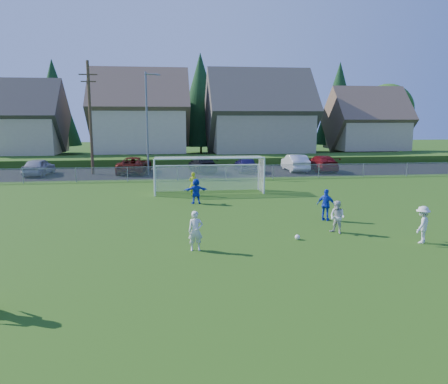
# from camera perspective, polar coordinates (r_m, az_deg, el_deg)

# --- Properties ---
(ground) EXTENTS (160.00, 160.00, 0.00)m
(ground) POSITION_cam_1_polar(r_m,az_deg,el_deg) (14.75, 4.14, -10.67)
(ground) COLOR #193D0C
(ground) RESTS_ON ground
(asphalt_lot) EXTENTS (60.00, 60.00, 0.00)m
(asphalt_lot) POSITION_cam_1_polar(r_m,az_deg,el_deg) (41.44, -3.53, 2.65)
(asphalt_lot) COLOR black
(asphalt_lot) RESTS_ON ground
(grass_embankment) EXTENTS (70.00, 6.00, 0.80)m
(grass_embankment) POSITION_cam_1_polar(r_m,az_deg,el_deg) (48.84, -4.15, 4.19)
(grass_embankment) COLOR #1E420F
(grass_embankment) RESTS_ON ground
(soccer_ball) EXTENTS (0.22, 0.22, 0.22)m
(soccer_ball) POSITION_cam_1_polar(r_m,az_deg,el_deg) (18.87, 9.56, -5.83)
(soccer_ball) COLOR white
(soccer_ball) RESTS_ON ground
(player_white_a) EXTENTS (0.59, 0.40, 1.56)m
(player_white_a) POSITION_cam_1_polar(r_m,az_deg,el_deg) (17.03, -3.74, -5.09)
(player_white_a) COLOR silver
(player_white_a) RESTS_ON ground
(player_white_b) EXTENTS (0.87, 0.91, 1.48)m
(player_white_b) POSITION_cam_1_polar(r_m,az_deg,el_deg) (20.09, 14.58, -3.20)
(player_white_b) COLOR silver
(player_white_b) RESTS_ON ground
(player_white_c) EXTENTS (1.13, 1.10, 1.55)m
(player_white_c) POSITION_cam_1_polar(r_m,az_deg,el_deg) (19.74, 24.48, -3.90)
(player_white_c) COLOR silver
(player_white_c) RESTS_ON ground
(player_blue_a) EXTENTS (0.97, 0.89, 1.59)m
(player_blue_a) POSITION_cam_1_polar(r_m,az_deg,el_deg) (22.43, 13.19, -1.65)
(player_blue_a) COLOR #1536C6
(player_blue_a) RESTS_ON ground
(player_blue_b) EXTENTS (1.45, 0.58, 1.52)m
(player_blue_b) POSITION_cam_1_polar(r_m,az_deg,el_deg) (26.19, -3.68, 0.13)
(player_blue_b) COLOR #1536C6
(player_blue_b) RESTS_ON ground
(goalkeeper) EXTENTS (0.67, 0.55, 1.57)m
(goalkeeper) POSITION_cam_1_polar(r_m,az_deg,el_deg) (28.86, -4.03, 1.07)
(goalkeeper) COLOR #CAD619
(goalkeeper) RESTS_ON ground
(car_a) EXTENTS (2.15, 4.58, 1.52)m
(car_a) POSITION_cam_1_polar(r_m,az_deg,el_deg) (42.24, -23.05, 3.05)
(car_a) COLOR #A5A6AD
(car_a) RESTS_ON ground
(car_c) EXTENTS (3.22, 5.70, 1.50)m
(car_c) POSITION_cam_1_polar(r_m,az_deg,el_deg) (41.24, -11.62, 3.48)
(car_c) COLOR #57130A
(car_c) RESTS_ON ground
(car_d) EXTENTS (2.65, 5.25, 1.46)m
(car_d) POSITION_cam_1_polar(r_m,az_deg,el_deg) (41.19, -2.83, 3.63)
(car_d) COLOR black
(car_d) RESTS_ON ground
(car_e) EXTENTS (1.73, 4.29, 1.46)m
(car_e) POSITION_cam_1_polar(r_m,az_deg,el_deg) (41.52, 2.81, 3.68)
(car_e) COLOR #1A164D
(car_e) RESTS_ON ground
(car_f) EXTENTS (1.79, 4.84, 1.58)m
(car_f) POSITION_cam_1_polar(r_m,az_deg,el_deg) (42.50, 9.27, 3.79)
(car_f) COLOR silver
(car_f) RESTS_ON ground
(car_g) EXTENTS (2.13, 5.18, 1.50)m
(car_g) POSITION_cam_1_polar(r_m,az_deg,el_deg) (42.99, 12.57, 3.69)
(car_g) COLOR maroon
(car_g) RESTS_ON ground
(soccer_goal) EXTENTS (7.42, 1.90, 2.50)m
(soccer_goal) POSITION_cam_1_polar(r_m,az_deg,el_deg) (29.92, -2.02, 3.03)
(soccer_goal) COLOR white
(soccer_goal) RESTS_ON ground
(chainlink_fence) EXTENTS (52.06, 0.06, 1.20)m
(chainlink_fence) POSITION_cam_1_polar(r_m,az_deg,el_deg) (35.92, -2.92, 2.55)
(chainlink_fence) COLOR gray
(chainlink_fence) RESTS_ON ground
(streetlight) EXTENTS (1.38, 0.18, 9.00)m
(streetlight) POSITION_cam_1_polar(r_m,az_deg,el_deg) (39.56, -9.97, 9.20)
(streetlight) COLOR slate
(streetlight) RESTS_ON ground
(utility_pole) EXTENTS (1.60, 0.26, 10.00)m
(utility_pole) POSITION_cam_1_polar(r_m,az_deg,el_deg) (41.07, -17.08, 9.37)
(utility_pole) COLOR #473321
(utility_pole) RESTS_ON ground
(houses_row) EXTENTS (53.90, 11.45, 13.27)m
(houses_row) POSITION_cam_1_polar(r_m,az_deg,el_deg) (56.23, -2.65, 12.01)
(houses_row) COLOR tan
(houses_row) RESTS_ON ground
(tree_row) EXTENTS (65.98, 12.36, 13.80)m
(tree_row) POSITION_cam_1_polar(r_m,az_deg,el_deg) (62.41, -4.02, 11.39)
(tree_row) COLOR #382616
(tree_row) RESTS_ON ground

